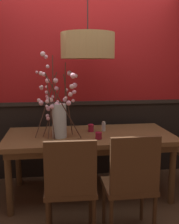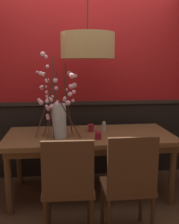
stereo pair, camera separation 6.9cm
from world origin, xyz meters
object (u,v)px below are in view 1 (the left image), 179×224
Objects in this scene: chair_far_side_left at (62,134)px; candle_holder_nearer_edge at (91,128)px; vase_with_blossoms at (58,114)px; chair_far_side_right at (100,133)px; candle_holder_nearer_center at (99,135)px; condiment_bottle at (104,126)px; pendant_lamp at (88,46)px; chair_near_side_right at (131,181)px; dining_table at (90,141)px; chair_near_side_left at (71,184)px.

chair_far_side_left is 10.71× the size of candle_holder_nearer_edge.
chair_far_side_right is at bearing 56.39° from vase_with_blossoms.
candle_holder_nearer_center is 0.36m from condiment_bottle.
chair_far_side_right is 1.26m from vase_with_blossoms.
chair_far_side_left reaches higher than chair_far_side_right.
chair_far_side_right is 0.79× the size of pendant_lamp.
chair_far_side_right is 0.94× the size of chair_near_side_right.
pendant_lamp is (0.34, 0.08, 0.74)m from vase_with_blossoms.
pendant_lamp is (-0.09, 0.21, 0.97)m from candle_holder_nearer_center.
chair_near_side_right is 1.02m from candle_holder_nearer_edge.
chair_near_side_right reaches higher than candle_holder_nearer_center.
dining_table is at bearing 14.39° from vase_with_blossoms.
chair_far_side_left is at bearing 109.33° from candle_holder_nearer_center.
dining_table is at bearing -106.75° from candle_holder_nearer_edge.
pendant_lamp reaches higher than chair_far_side_right.
candle_holder_nearer_edge is (0.34, -0.74, 0.26)m from chair_far_side_left.
condiment_bottle is (0.19, 0.12, 0.14)m from dining_table.
chair_near_side_right reaches higher than candle_holder_nearer_edge.
vase_with_blossoms is at bearing -152.83° from candle_holder_nearer_edge.
vase_with_blossoms is 7.86× the size of condiment_bottle.
chair_near_side_left reaches higher than candle_holder_nearer_center.
dining_table is at bearing 19.71° from pendant_lamp.
pendant_lamp is at bearing 14.05° from vase_with_blossoms.
chair_far_side_left is 1.52m from pendant_lamp.
chair_far_side_right reaches higher than candle_holder_nearer_center.
candle_holder_nearer_center is at bearing -109.79° from condiment_bottle.
chair_far_side_right is 0.81m from condiment_bottle.
chair_far_side_right is 1.14m from candle_holder_nearer_center.
chair_near_side_left is 1.01× the size of vase_with_blossoms.
pendant_lamp is (0.26, 0.82, 1.22)m from chair_near_side_left.
candle_holder_nearer_center is 0.63× the size of condiment_bottle.
pendant_lamp is at bearing -109.02° from chair_far_side_right.
chair_near_side_right is 10.90× the size of candle_holder_nearer_edge.
vase_with_blossoms reaches higher than dining_table.
dining_table is 25.58× the size of candle_holder_nearer_center.
chair_far_side_right is at bearing 70.98° from pendant_lamp.
candle_holder_nearer_edge reaches higher than dining_table.
condiment_bottle is at bearing 31.91° from dining_table.
candle_holder_nearer_center is (-0.18, 0.64, 0.24)m from chair_near_side_right.
vase_with_blossoms is (-0.61, 0.77, 0.47)m from chair_near_side_right.
candle_holder_nearer_center is at bearing -70.67° from chair_far_side_left.
condiment_bottle is (-0.09, -0.75, 0.29)m from chair_far_side_right.
candle_holder_nearer_center is at bearing -101.01° from chair_far_side_right.
vase_with_blossoms is at bearing 163.88° from candle_holder_nearer_center.
dining_table is 21.72× the size of candle_holder_nearer_edge.
chair_near_side_right is 1.02× the size of chair_far_side_left.
chair_far_side_right reaches higher than condiment_bottle.
pendant_lamp is (0.28, -0.86, 1.22)m from chair_far_side_left.
chair_near_side_right is 8.15× the size of condiment_bottle.
candle_holder_nearer_center is (0.07, -0.22, 0.12)m from dining_table.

